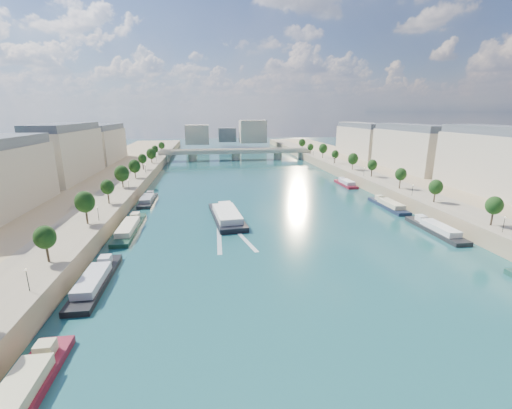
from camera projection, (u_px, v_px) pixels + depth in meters
name	position (u px, v px, depth m)	size (l,w,h in m)	color
ground	(264.00, 204.00, 134.00)	(700.00, 700.00, 0.00)	#0B2F33
quay_left	(68.00, 205.00, 123.47)	(44.00, 520.00, 5.00)	#9E8460
quay_right	(433.00, 192.00, 143.22)	(44.00, 520.00, 5.00)	#9E8460
pave_left	(111.00, 196.00, 124.86)	(14.00, 520.00, 0.10)	gray
pave_right	(401.00, 187.00, 140.50)	(14.00, 520.00, 0.10)	gray
trees_left	(116.00, 180.00, 125.62)	(4.80, 268.80, 8.26)	#382B1E
trees_right	(385.00, 170.00, 148.36)	(4.80, 268.80, 8.26)	#382B1E
lamps_left	(116.00, 195.00, 115.21)	(0.36, 200.36, 4.28)	black
lamps_right	(385.00, 178.00, 143.94)	(0.36, 200.36, 4.28)	black
buildings_left	(38.00, 162.00, 129.50)	(16.00, 226.00, 23.20)	#B7A48D
buildings_right	(447.00, 155.00, 152.83)	(16.00, 226.00, 23.20)	#B7A48D
skyline	(231.00, 133.00, 340.35)	(79.00, 42.00, 22.00)	#B7A48D
bridge	(236.00, 153.00, 255.79)	(112.00, 12.00, 8.15)	#C1B79E
tour_barge	(227.00, 216.00, 114.50)	(11.69, 31.37, 4.16)	black
wake	(230.00, 236.00, 99.02)	(10.74, 26.02, 0.04)	silver
moored_barges_left	(99.00, 275.00, 73.68)	(5.00, 153.58, 3.60)	#181F35
moored_barges_right	(445.00, 234.00, 98.50)	(5.00, 159.60, 3.60)	black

